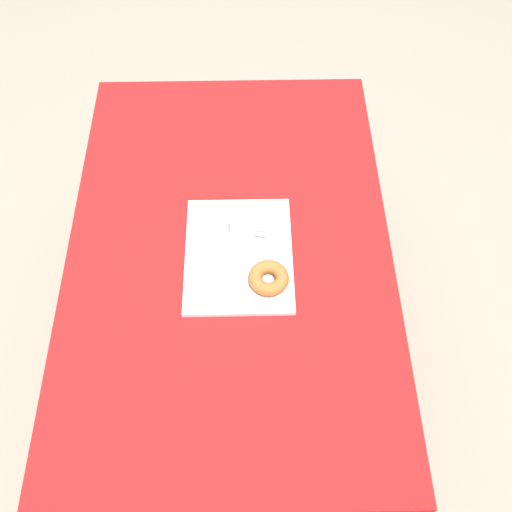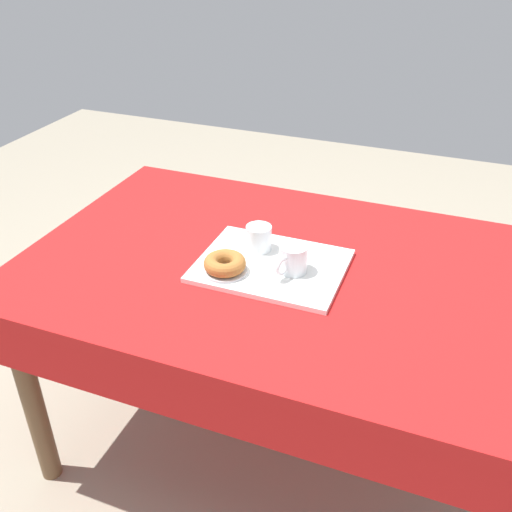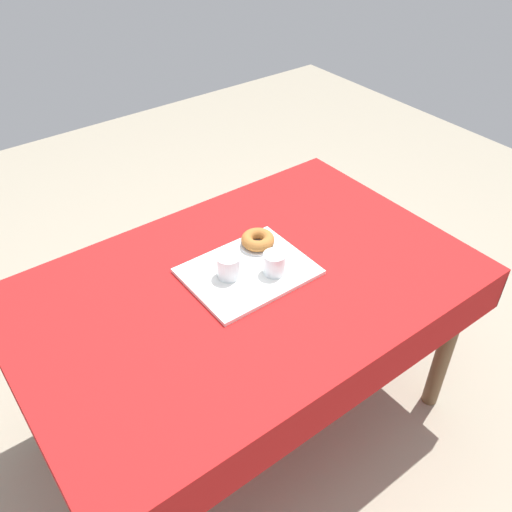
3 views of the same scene
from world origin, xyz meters
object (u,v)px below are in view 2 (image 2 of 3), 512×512
object	(u,v)px
sugar_donut_left	(225,263)
serving_tray	(271,266)
tea_mug_left	(293,260)
water_glass_near	(259,239)
dining_table	(285,290)
donut_plate_left	(225,271)

from	to	relation	value
sugar_donut_left	serving_tray	bearing A→B (deg)	-140.70
serving_tray	tea_mug_left	distance (m)	0.08
tea_mug_left	serving_tray	bearing A→B (deg)	-13.45
water_glass_near	tea_mug_left	bearing A→B (deg)	148.97
serving_tray	sugar_donut_left	world-z (taller)	sugar_donut_left
dining_table	serving_tray	distance (m)	0.10
dining_table	tea_mug_left	distance (m)	0.15
serving_tray	water_glass_near	size ratio (longest dim) A/B	5.42
donut_plate_left	sugar_donut_left	size ratio (longest dim) A/B	1.05
tea_mug_left	donut_plate_left	bearing A→B (deg)	22.02
donut_plate_left	serving_tray	bearing A→B (deg)	-140.70
water_glass_near	donut_plate_left	size ratio (longest dim) A/B	0.61
donut_plate_left	sugar_donut_left	bearing A→B (deg)	0.00
serving_tray	tea_mug_left	xyz separation A→B (m)	(-0.07, 0.02, 0.04)
dining_table	sugar_donut_left	distance (m)	0.22
dining_table	tea_mug_left	size ratio (longest dim) A/B	12.74
tea_mug_left	water_glass_near	size ratio (longest dim) A/B	1.57
serving_tray	water_glass_near	xyz separation A→B (m)	(0.06, -0.06, 0.04)
donut_plate_left	water_glass_near	bearing A→B (deg)	-106.38
serving_tray	water_glass_near	world-z (taller)	water_glass_near
donut_plate_left	sugar_donut_left	world-z (taller)	sugar_donut_left
water_glass_near	donut_plate_left	xyz separation A→B (m)	(0.04, 0.15, -0.03)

